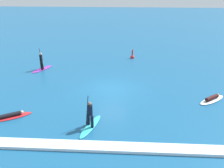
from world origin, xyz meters
TOP-DOWN VIEW (x-y plane):
  - ground_plane at (0.00, 0.00)m, footprint 120.00×120.00m
  - surfer_on_teal_board at (-1.06, -6.09)m, footprint 1.42×3.03m
  - surfer_on_purple_board at (-7.66, 4.65)m, footprint 1.95×2.76m
  - surfer_on_white_board at (8.06, -1.69)m, footprint 2.64×2.33m
  - surfer_on_red_board at (-6.77, -5.21)m, footprint 2.76×2.08m
  - marker_buoy at (1.87, 9.17)m, footprint 0.45×0.45m
  - wave_crest at (0.00, -8.28)m, footprint 16.04×0.90m

SIDE VIEW (x-z plane):
  - ground_plane at x=0.00m, z-range 0.00..0.00m
  - wave_crest at x=0.00m, z-range 0.00..0.18m
  - surfer_on_red_board at x=-6.77m, z-range -0.06..0.30m
  - surfer_on_white_board at x=8.06m, z-range -0.08..0.35m
  - marker_buoy at x=1.87m, z-range -0.38..0.77m
  - surfer_on_purple_board at x=-7.66m, z-range -0.71..1.66m
  - surfer_on_teal_board at x=-1.06m, z-range -0.58..1.60m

